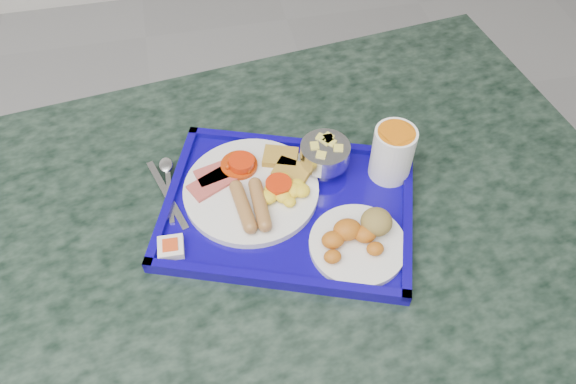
{
  "coord_description": "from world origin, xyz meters",
  "views": [
    {
      "loc": [
        0.85,
        0.4,
        1.58
      ],
      "look_at": [
        0.98,
        0.97,
        0.84
      ],
      "focal_mm": 35.0,
      "sensor_mm": 36.0,
      "label": 1
    }
  ],
  "objects_px": {
    "table": "(275,276)",
    "fruit_bowl": "(325,153)",
    "tray": "(288,208)",
    "juice_cup": "(393,152)",
    "main_plate": "(256,188)",
    "bread_plate": "(359,238)"
  },
  "relations": [
    {
      "from": "juice_cup",
      "to": "main_plate",
      "type": "bearing_deg",
      "value": 178.85
    },
    {
      "from": "table",
      "to": "juice_cup",
      "type": "height_order",
      "value": "juice_cup"
    },
    {
      "from": "main_plate",
      "to": "bread_plate",
      "type": "relative_size",
      "value": 1.49
    },
    {
      "from": "bread_plate",
      "to": "juice_cup",
      "type": "distance_m",
      "value": 0.17
    },
    {
      "from": "table",
      "to": "bread_plate",
      "type": "xyz_separation_m",
      "value": [
        0.12,
        -0.09,
        0.23
      ]
    },
    {
      "from": "main_plate",
      "to": "bread_plate",
      "type": "bearing_deg",
      "value": -44.22
    },
    {
      "from": "table",
      "to": "bread_plate",
      "type": "distance_m",
      "value": 0.28
    },
    {
      "from": "table",
      "to": "juice_cup",
      "type": "distance_m",
      "value": 0.35
    },
    {
      "from": "table",
      "to": "tray",
      "type": "height_order",
      "value": "tray"
    },
    {
      "from": "table",
      "to": "fruit_bowl",
      "type": "relative_size",
      "value": 15.35
    },
    {
      "from": "main_plate",
      "to": "juice_cup",
      "type": "bearing_deg",
      "value": -1.15
    },
    {
      "from": "tray",
      "to": "table",
      "type": "bearing_deg",
      "value": -167.66
    },
    {
      "from": "table",
      "to": "tray",
      "type": "bearing_deg",
      "value": 12.34
    },
    {
      "from": "tray",
      "to": "juice_cup",
      "type": "height_order",
      "value": "juice_cup"
    },
    {
      "from": "tray",
      "to": "fruit_bowl",
      "type": "bearing_deg",
      "value": 41.06
    },
    {
      "from": "bread_plate",
      "to": "fruit_bowl",
      "type": "bearing_deg",
      "value": 94.86
    },
    {
      "from": "bread_plate",
      "to": "table",
      "type": "bearing_deg",
      "value": 143.23
    },
    {
      "from": "fruit_bowl",
      "to": "main_plate",
      "type": "bearing_deg",
      "value": -167.42
    },
    {
      "from": "bread_plate",
      "to": "fruit_bowl",
      "type": "relative_size",
      "value": 1.8
    },
    {
      "from": "tray",
      "to": "fruit_bowl",
      "type": "distance_m",
      "value": 0.12
    },
    {
      "from": "table",
      "to": "tray",
      "type": "relative_size",
      "value": 2.69
    },
    {
      "from": "tray",
      "to": "main_plate",
      "type": "relative_size",
      "value": 2.12
    }
  ]
}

